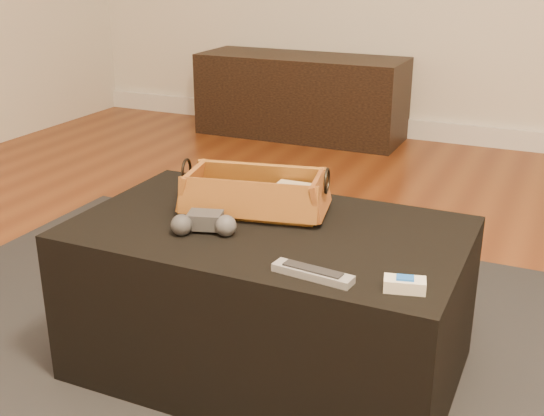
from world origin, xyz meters
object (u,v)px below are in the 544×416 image
at_px(ottoman, 268,298).
at_px(silver_remote, 313,273).
at_px(tv_remote, 247,204).
at_px(wicker_basket, 255,195).
at_px(game_controller, 204,223).
at_px(cream_gadget, 405,284).
at_px(media_cabinet, 301,96).

bearing_deg(ottoman, silver_remote, -46.95).
distance_m(tv_remote, wicker_basket, 0.03).
bearing_deg(tv_remote, game_controller, -118.33).
relative_size(wicker_basket, cream_gadget, 4.44).
bearing_deg(wicker_basket, cream_gadget, -30.67).
height_order(media_cabinet, tv_remote, media_cabinet).
height_order(media_cabinet, wicker_basket, wicker_basket).
distance_m(media_cabinet, wicker_basket, 2.48).
relative_size(media_cabinet, tv_remote, 6.19).
distance_m(game_controller, silver_remote, 0.36).
xyz_separation_m(media_cabinet, wicker_basket, (0.82, -2.33, 0.23)).
bearing_deg(wicker_basket, game_controller, -104.42).
bearing_deg(ottoman, cream_gadget, -26.61).
relative_size(media_cabinet, wicker_basket, 3.02).
bearing_deg(cream_gadget, game_controller, 169.80).
xyz_separation_m(ottoman, silver_remote, (0.21, -0.23, 0.22)).
xyz_separation_m(media_cabinet, cream_gadget, (1.30, -2.62, 0.20)).
height_order(ottoman, wicker_basket, wicker_basket).
relative_size(tv_remote, game_controller, 1.19).
height_order(wicker_basket, game_controller, wicker_basket).
xyz_separation_m(wicker_basket, silver_remote, (0.29, -0.31, -0.04)).
distance_m(tv_remote, cream_gadget, 0.57).
bearing_deg(silver_remote, wicker_basket, 132.97).
height_order(media_cabinet, silver_remote, media_cabinet).
relative_size(ottoman, game_controller, 5.79).
bearing_deg(tv_remote, silver_remote, -61.25).
distance_m(wicker_basket, game_controller, 0.20).
height_order(tv_remote, cream_gadget, tv_remote).
relative_size(media_cabinet, ottoman, 1.27).
height_order(ottoman, cream_gadget, cream_gadget).
xyz_separation_m(ottoman, game_controller, (-0.13, -0.11, 0.24)).
relative_size(ottoman, tv_remote, 4.87).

